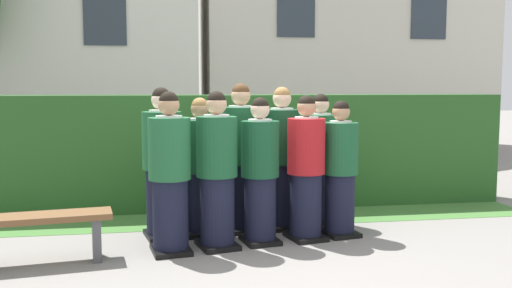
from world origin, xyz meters
The scene contains 16 objects.
ground_plane centered at (0.00, 0.00, 0.00)m, with size 60.00×60.00×0.00m, color gray.
student_front_row_0 centered at (-0.96, -0.19, 0.78)m, with size 0.44×0.55×1.64m.
student_front_row_1 centered at (-0.48, -0.10, 0.78)m, with size 0.48×0.56×1.64m.
student_front_row_2 centered at (0.00, 0.02, 0.75)m, with size 0.43×0.50×1.58m.
student_in_red_blazer centered at (0.53, 0.08, 0.76)m, with size 0.45×0.52×1.60m.
student_front_row_4 centered at (0.95, 0.17, 0.73)m, with size 0.43×0.50×1.53m.
student_rear_row_0 centered at (-1.04, 0.42, 0.80)m, with size 0.48×0.57×1.68m.
student_rear_row_1 centered at (-0.61, 0.46, 0.74)m, with size 0.41×0.52×1.57m.
student_rear_row_2 centered at (-0.13, 0.57, 0.82)m, with size 0.47×0.57×1.73m.
student_rear_row_3 centered at (0.37, 0.62, 0.80)m, with size 0.44×0.52×1.69m.
student_rear_row_4 centered at (0.87, 0.74, 0.76)m, with size 0.42×0.50×1.60m.
hedge centered at (0.00, 1.92, 0.79)m, with size 7.60×0.70×1.57m.
school_building_main centered at (3.75, 9.02, 3.93)m, with size 7.79×3.91×7.66m.
school_building_annex centered at (-3.84, 8.55, 3.70)m, with size 7.69×3.76×7.20m.
wooden_bench centered at (-2.23, -0.38, 0.35)m, with size 1.44×0.56×0.48m.
lawn_strip centered at (0.00, 1.12, 0.00)m, with size 7.60×0.90×0.01m, color #477A38.
Camera 1 is at (-1.03, -5.90, 1.69)m, focal length 39.61 mm.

